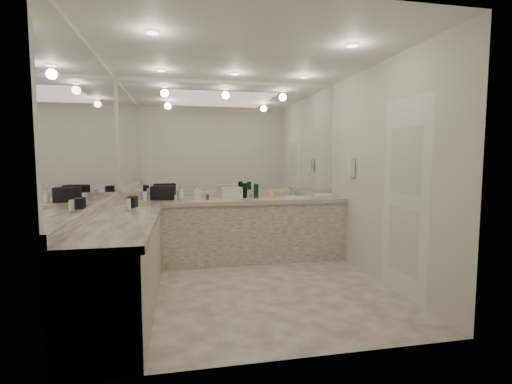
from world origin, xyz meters
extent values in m
plane|color=beige|center=(0.00, 0.00, 0.00)|extent=(3.20, 3.20, 0.00)
plane|color=white|center=(0.00, 0.00, 2.60)|extent=(3.20, 3.20, 0.00)
cube|color=silver|center=(0.00, 1.50, 1.30)|extent=(3.20, 0.02, 2.60)
cube|color=silver|center=(-1.60, 0.00, 1.30)|extent=(0.02, 3.00, 2.60)
cube|color=silver|center=(1.60, 0.00, 1.30)|extent=(0.02, 3.00, 2.60)
cube|color=beige|center=(0.00, 1.20, 0.42)|extent=(3.20, 0.60, 0.84)
cube|color=beige|center=(0.00, 1.19, 0.87)|extent=(3.20, 0.64, 0.06)
cube|color=beige|center=(-1.30, -0.30, 0.42)|extent=(0.60, 2.40, 0.84)
cube|color=beige|center=(-1.29, -0.30, 0.87)|extent=(0.64, 2.42, 0.06)
cube|color=beige|center=(0.00, 1.48, 0.95)|extent=(3.20, 0.04, 0.10)
cube|color=beige|center=(-1.58, 0.00, 0.95)|extent=(0.04, 3.00, 0.10)
cube|color=white|center=(0.00, 1.49, 1.77)|extent=(3.12, 0.01, 1.55)
cube|color=white|center=(-1.59, 0.00, 1.77)|extent=(0.01, 2.92, 1.55)
cylinder|color=white|center=(0.95, 1.20, 0.90)|extent=(0.44, 0.44, 0.03)
cube|color=silver|center=(0.95, 1.41, 0.97)|extent=(0.24, 0.16, 0.14)
cube|color=white|center=(1.56, 0.70, 1.35)|extent=(0.06, 0.10, 0.24)
cube|color=white|center=(1.59, -0.50, 1.05)|extent=(0.02, 0.82, 2.10)
cube|color=black|center=(-0.97, 1.27, 0.99)|extent=(0.34, 0.23, 0.18)
cube|color=black|center=(-1.30, 0.55, 0.96)|extent=(0.12, 0.23, 0.12)
cube|color=beige|center=(-0.02, 1.23, 0.98)|extent=(0.30, 0.20, 0.17)
cube|color=white|center=(1.35, 1.19, 0.92)|extent=(0.26, 0.18, 0.04)
cylinder|color=white|center=(-1.30, 0.23, 0.96)|extent=(0.05, 0.05, 0.13)
imported|color=white|center=(-0.73, 1.22, 1.00)|extent=(0.09, 0.09, 0.20)
imported|color=white|center=(-0.51, 1.19, 1.00)|extent=(0.10, 0.11, 0.21)
imported|color=#F0EA93|center=(-0.10, 1.20, 0.99)|extent=(0.17, 0.17, 0.17)
cylinder|color=#0E4925|center=(0.33, 1.21, 1.00)|extent=(0.07, 0.07, 0.21)
cylinder|color=#0E4925|center=(0.18, 1.32, 1.00)|extent=(0.07, 0.07, 0.21)
cylinder|color=#0E4925|center=(0.18, 1.27, 1.01)|extent=(0.06, 0.06, 0.22)
cylinder|color=#9966B2|center=(0.26, 1.24, 0.93)|extent=(0.04, 0.04, 0.06)
cylinder|color=#F2D84C|center=(0.56, 1.20, 0.95)|extent=(0.05, 0.05, 0.11)
cylinder|color=#E0B28C|center=(-1.29, 1.33, 0.93)|extent=(0.04, 0.04, 0.06)
cylinder|color=#3F3F4C|center=(-0.37, 1.12, 0.94)|extent=(0.05, 0.05, 0.08)
cylinder|color=silver|center=(-0.81, 1.18, 0.94)|extent=(0.04, 0.04, 0.07)
cylinder|color=silver|center=(-1.21, 1.15, 0.96)|extent=(0.06, 0.06, 0.12)
camera|label=1|loc=(-0.73, -4.00, 1.48)|focal=26.00mm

